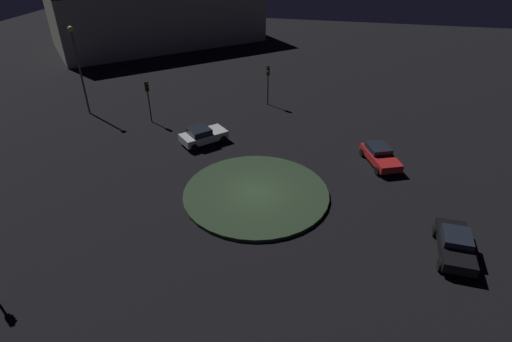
{
  "coord_description": "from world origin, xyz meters",
  "views": [
    {
      "loc": [
        -22.57,
        -4.83,
        16.13
      ],
      "look_at": [
        0.0,
        0.0,
        1.92
      ],
      "focal_mm": 28.55,
      "sensor_mm": 36.0,
      "label": 1
    }
  ],
  "objects_px": {
    "car_black": "(455,244)",
    "traffic_light_northeast": "(148,94)",
    "store_building": "(158,13)",
    "streetlamp_northeast": "(78,61)",
    "car_red": "(380,155)",
    "car_silver": "(203,135)",
    "traffic_light_east": "(268,78)"
  },
  "relations": [
    {
      "from": "car_red",
      "to": "car_silver",
      "type": "distance_m",
      "value": 14.48
    },
    {
      "from": "car_silver",
      "to": "traffic_light_east",
      "type": "xyz_separation_m",
      "value": [
        9.5,
        -3.77,
        2.13
      ]
    },
    {
      "from": "car_black",
      "to": "streetlamp_northeast",
      "type": "xyz_separation_m",
      "value": [
        13.64,
        31.07,
        4.47
      ]
    },
    {
      "from": "car_silver",
      "to": "traffic_light_northeast",
      "type": "xyz_separation_m",
      "value": [
        3.06,
        6.09,
        2.06
      ]
    },
    {
      "from": "streetlamp_northeast",
      "to": "car_black",
      "type": "bearing_deg",
      "value": -113.71
    },
    {
      "from": "car_black",
      "to": "streetlamp_northeast",
      "type": "bearing_deg",
      "value": -110.38
    },
    {
      "from": "car_red",
      "to": "store_building",
      "type": "relative_size",
      "value": 0.14
    },
    {
      "from": "car_silver",
      "to": "traffic_light_east",
      "type": "height_order",
      "value": "traffic_light_east"
    },
    {
      "from": "car_silver",
      "to": "car_black",
      "type": "bearing_deg",
      "value": -74.72
    },
    {
      "from": "car_silver",
      "to": "streetlamp_northeast",
      "type": "distance_m",
      "value": 14.16
    },
    {
      "from": "streetlamp_northeast",
      "to": "store_building",
      "type": "xyz_separation_m",
      "value": [
        27.07,
        4.15,
        -0.78
      ]
    },
    {
      "from": "car_silver",
      "to": "traffic_light_northeast",
      "type": "bearing_deg",
      "value": 107.36
    },
    {
      "from": "car_red",
      "to": "store_building",
      "type": "xyz_separation_m",
      "value": [
        31.11,
        31.56,
        3.72
      ]
    },
    {
      "from": "traffic_light_northeast",
      "to": "store_building",
      "type": "xyz_separation_m",
      "value": [
        27.69,
        10.99,
        1.61
      ]
    },
    {
      "from": "car_black",
      "to": "traffic_light_northeast",
      "type": "relative_size",
      "value": 1.06
    },
    {
      "from": "traffic_light_northeast",
      "to": "car_red",
      "type": "bearing_deg",
      "value": 29.09
    },
    {
      "from": "car_silver",
      "to": "traffic_light_east",
      "type": "distance_m",
      "value": 10.44
    },
    {
      "from": "car_black",
      "to": "car_red",
      "type": "bearing_deg",
      "value": -155.86
    },
    {
      "from": "streetlamp_northeast",
      "to": "car_red",
      "type": "bearing_deg",
      "value": -98.36
    },
    {
      "from": "traffic_light_east",
      "to": "traffic_light_northeast",
      "type": "xyz_separation_m",
      "value": [
        -6.43,
        9.86,
        -0.07
      ]
    },
    {
      "from": "traffic_light_east",
      "to": "car_silver",
      "type": "bearing_deg",
      "value": -29.55
    },
    {
      "from": "car_black",
      "to": "traffic_light_east",
      "type": "relative_size",
      "value": 1.04
    },
    {
      "from": "car_silver",
      "to": "car_black",
      "type": "xyz_separation_m",
      "value": [
        -9.96,
        -18.13,
        -0.02
      ]
    },
    {
      "from": "car_red",
      "to": "traffic_light_east",
      "type": "xyz_separation_m",
      "value": [
        9.85,
        10.7,
        2.18
      ]
    },
    {
      "from": "car_silver",
      "to": "streetlamp_northeast",
      "type": "height_order",
      "value": "streetlamp_northeast"
    },
    {
      "from": "traffic_light_northeast",
      "to": "store_building",
      "type": "height_order",
      "value": "store_building"
    },
    {
      "from": "car_black",
      "to": "traffic_light_east",
      "type": "distance_m",
      "value": 24.28
    },
    {
      "from": "traffic_light_northeast",
      "to": "streetlamp_northeast",
      "type": "bearing_deg",
      "value": -146.62
    },
    {
      "from": "car_black",
      "to": "streetlamp_northeast",
      "type": "relative_size",
      "value": 0.5
    },
    {
      "from": "car_black",
      "to": "traffic_light_northeast",
      "type": "xyz_separation_m",
      "value": [
        13.03,
        24.22,
        2.08
      ]
    },
    {
      "from": "streetlamp_northeast",
      "to": "traffic_light_east",
      "type": "bearing_deg",
      "value": -70.81
    },
    {
      "from": "car_red",
      "to": "store_building",
      "type": "bearing_deg",
      "value": -156.79
    }
  ]
}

